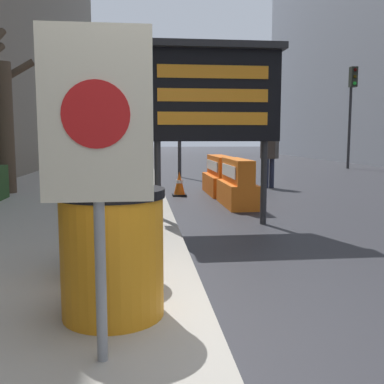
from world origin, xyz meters
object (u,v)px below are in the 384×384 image
object	(u,v)px
traffic_cone_mid	(225,171)
barrel_drum_foreground	(112,252)
traffic_light_near_curb	(180,91)
jersey_barrier_orange_far	(220,177)
warning_sign	(97,138)
traffic_cone_near	(179,184)
barrel_drum_middle	(104,225)
pedestrian_worker	(269,152)
message_board	(212,94)
traffic_light_far_side	(352,96)
jersey_barrier_orange_near	(237,185)

from	to	relation	value
traffic_cone_mid	barrel_drum_foreground	bearing A→B (deg)	-105.04
traffic_cone_mid	traffic_light_near_curb	xyz separation A→B (m)	(-1.14, 2.26, 2.53)
jersey_barrier_orange_far	traffic_cone_mid	xyz separation A→B (m)	(0.55, 2.31, -0.03)
warning_sign	traffic_cone_near	xyz separation A→B (m)	(1.12, 8.01, -1.09)
jersey_barrier_orange_far	traffic_cone_mid	world-z (taller)	jersey_barrier_orange_far
barrel_drum_foreground	warning_sign	xyz separation A→B (m)	(-0.02, -0.67, 0.79)
barrel_drum_middle	traffic_cone_near	world-z (taller)	barrel_drum_middle
barrel_drum_middle	pedestrian_worker	xyz separation A→B (m)	(3.80, 7.76, 0.39)
message_board	pedestrian_worker	size ratio (longest dim) A/B	1.69
jersey_barrier_orange_far	pedestrian_worker	xyz separation A→B (m)	(1.55, 1.13, 0.56)
traffic_cone_near	traffic_light_near_curb	size ratio (longest dim) A/B	0.15
warning_sign	jersey_barrier_orange_far	size ratio (longest dim) A/B	0.99
warning_sign	jersey_barrier_orange_far	world-z (taller)	warning_sign
pedestrian_worker	traffic_light_far_side	bearing A→B (deg)	88.94
barrel_drum_foreground	jersey_barrier_orange_near	world-z (taller)	barrel_drum_foreground
message_board	pedestrian_worker	world-z (taller)	message_board
warning_sign	jersey_barrier_orange_near	size ratio (longest dim) A/B	1.12
jersey_barrier_orange_far	traffic_light_far_side	xyz separation A→B (m)	(7.09, 7.92, 2.71)
barrel_drum_foreground	warning_sign	bearing A→B (deg)	-91.97
jersey_barrier_orange_near	pedestrian_worker	distance (m)	3.47
jersey_barrier_orange_near	traffic_light_near_curb	size ratio (longest dim) A/B	0.40
message_board	jersey_barrier_orange_near	world-z (taller)	message_board
barrel_drum_foreground	message_board	bearing A→B (deg)	71.13
barrel_drum_middle	message_board	size ratio (longest dim) A/B	0.32
traffic_cone_mid	pedestrian_worker	distance (m)	1.65
barrel_drum_middle	message_board	bearing A→B (deg)	62.79
warning_sign	traffic_cone_mid	bearing A→B (deg)	75.75
jersey_barrier_orange_near	warning_sign	bearing A→B (deg)	-108.56
warning_sign	traffic_cone_mid	size ratio (longest dim) A/B	2.35
warning_sign	jersey_barrier_orange_near	world-z (taller)	warning_sign
warning_sign	traffic_light_near_curb	xyz separation A→B (m)	(1.55, 12.87, 1.53)
traffic_light_near_curb	barrel_drum_middle	bearing A→B (deg)	-98.44
barrel_drum_foreground	traffic_light_near_curb	bearing A→B (deg)	82.86
barrel_drum_foreground	pedestrian_worker	world-z (taller)	pedestrian_worker
barrel_drum_foreground	pedestrian_worker	xyz separation A→B (m)	(3.66, 8.77, 0.39)
barrel_drum_foreground	traffic_cone_mid	xyz separation A→B (m)	(2.67, 9.95, -0.21)
jersey_barrier_orange_far	traffic_cone_near	xyz separation A→B (m)	(-1.02, -0.29, -0.12)
traffic_cone_near	traffic_cone_mid	size ratio (longest dim) A/B	0.76
traffic_cone_near	jersey_barrier_orange_near	bearing A→B (deg)	-57.88
warning_sign	traffic_cone_mid	world-z (taller)	warning_sign
traffic_light_far_side	warning_sign	bearing A→B (deg)	-119.65
barrel_drum_foreground	traffic_cone_near	xyz separation A→B (m)	(1.09, 7.34, -0.30)
traffic_cone_near	traffic_light_far_side	xyz separation A→B (m)	(8.12, 8.21, 2.83)
warning_sign	traffic_light_near_curb	world-z (taller)	traffic_light_near_curb
barrel_drum_middle	warning_sign	world-z (taller)	warning_sign
traffic_light_near_curb	traffic_cone_near	bearing A→B (deg)	-95.11
traffic_cone_near	traffic_cone_mid	xyz separation A→B (m)	(1.58, 2.61, 0.09)
jersey_barrier_orange_near	traffic_cone_near	distance (m)	1.93
warning_sign	traffic_light_near_curb	distance (m)	13.06
barrel_drum_foreground	jersey_barrier_orange_near	distance (m)	6.09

